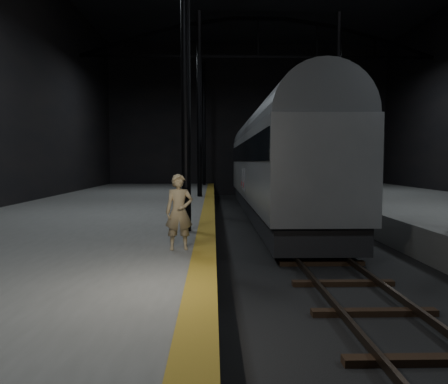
{
  "coord_description": "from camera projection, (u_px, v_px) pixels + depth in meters",
  "views": [
    {
      "loc": [
        -3.06,
        -16.03,
        2.92
      ],
      "look_at": [
        -2.73,
        -2.84,
        2.0
      ],
      "focal_mm": 35.0,
      "sensor_mm": 36.0,
      "label": 1
    }
  ],
  "objects": [
    {
      "name": "ground",
      "position": [
        295.0,
        240.0,
        16.27
      ],
      "size": [
        44.0,
        44.0,
        0.0
      ],
      "primitive_type": "plane",
      "color": "black",
      "rests_on": "ground"
    },
    {
      "name": "platform_left",
      "position": [
        93.0,
        227.0,
        16.05
      ],
      "size": [
        9.0,
        43.8,
        1.0
      ],
      "primitive_type": "cube",
      "color": "#585855",
      "rests_on": "ground"
    },
    {
      "name": "tactile_strip",
      "position": [
        208.0,
        214.0,
        16.12
      ],
      "size": [
        0.5,
        43.8,
        0.01
      ],
      "primitive_type": "cube",
      "color": "olive",
      "rests_on": "platform_left"
    },
    {
      "name": "track",
      "position": [
        295.0,
        238.0,
        16.26
      ],
      "size": [
        2.4,
        43.0,
        0.24
      ],
      "color": "#3F3328",
      "rests_on": "ground"
    },
    {
      "name": "train",
      "position": [
        273.0,
        158.0,
        22.12
      ],
      "size": [
        3.14,
        20.97,
        5.61
      ],
      "color": "#ABAEB3",
      "rests_on": "ground"
    },
    {
      "name": "woman",
      "position": [
        179.0,
        212.0,
        9.5
      ],
      "size": [
        0.65,
        0.47,
        1.65
      ],
      "primitive_type": "imported",
      "rotation": [
        0.0,
        0.0,
        0.13
      ],
      "color": "tan",
      "rests_on": "platform_left"
    }
  ]
}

